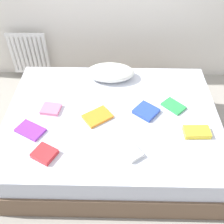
% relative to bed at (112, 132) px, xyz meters
% --- Properties ---
extents(ground_plane, '(8.00, 8.00, 0.00)m').
position_rel_bed_xyz_m(ground_plane, '(0.00, 0.00, -0.25)').
color(ground_plane, '#9E998E').
extents(bed, '(2.00, 1.50, 0.50)m').
position_rel_bed_xyz_m(bed, '(0.00, 0.00, 0.00)').
color(bed, brown).
rests_on(bed, ground).
extents(radiator, '(0.49, 0.04, 0.57)m').
position_rel_bed_xyz_m(radiator, '(-1.09, 1.20, 0.12)').
color(radiator, white).
rests_on(radiator, ground).
extents(pillow, '(0.50, 0.30, 0.15)m').
position_rel_bed_xyz_m(pillow, '(-0.03, 0.55, 0.33)').
color(pillow, white).
rests_on(pillow, bed).
extents(textbook_orange, '(0.30, 0.28, 0.03)m').
position_rel_bed_xyz_m(textbook_orange, '(-0.13, -0.05, 0.27)').
color(textbook_orange, orange).
rests_on(textbook_orange, bed).
extents(textbook_red, '(0.22, 0.21, 0.04)m').
position_rel_bed_xyz_m(textbook_red, '(-0.52, -0.47, 0.27)').
color(textbook_red, red).
rests_on(textbook_red, bed).
extents(textbook_green, '(0.24, 0.24, 0.02)m').
position_rel_bed_xyz_m(textbook_green, '(0.58, 0.11, 0.26)').
color(textbook_green, green).
rests_on(textbook_green, bed).
extents(textbook_white, '(0.21, 0.23, 0.04)m').
position_rel_bed_xyz_m(textbook_white, '(0.16, -0.43, 0.27)').
color(textbook_white, white).
rests_on(textbook_white, bed).
extents(textbook_blue, '(0.27, 0.27, 0.04)m').
position_rel_bed_xyz_m(textbook_blue, '(0.32, 0.03, 0.27)').
color(textbook_blue, '#2847B7').
rests_on(textbook_blue, bed).
extents(textbook_yellow, '(0.22, 0.13, 0.05)m').
position_rel_bed_xyz_m(textbook_yellow, '(0.73, -0.22, 0.28)').
color(textbook_yellow, yellow).
rests_on(textbook_yellow, bed).
extents(textbook_pink, '(0.19, 0.17, 0.03)m').
position_rel_bed_xyz_m(textbook_pink, '(-0.57, 0.04, 0.27)').
color(textbook_pink, pink).
rests_on(textbook_pink, bed).
extents(textbook_purple, '(0.28, 0.25, 0.02)m').
position_rel_bed_xyz_m(textbook_purple, '(-0.70, -0.22, 0.26)').
color(textbook_purple, purple).
rests_on(textbook_purple, bed).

